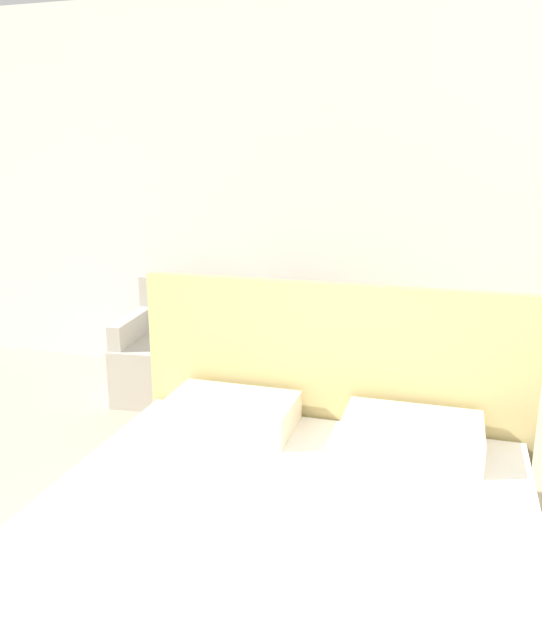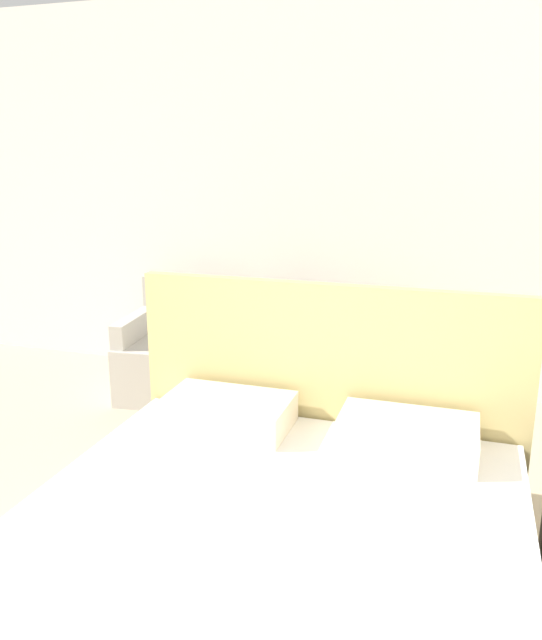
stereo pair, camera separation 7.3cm
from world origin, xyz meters
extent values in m
cube|color=silver|center=(0.00, 4.05, 1.45)|extent=(10.00, 0.06, 2.90)
cube|color=#4C4238|center=(0.20, 1.13, 0.15)|extent=(1.80, 1.92, 0.31)
cube|color=white|center=(0.20, 1.13, 0.43)|extent=(1.76, 1.88, 0.24)
cube|color=tan|center=(0.20, 2.12, 0.60)|extent=(1.83, 0.06, 1.20)
cube|color=beige|center=(-0.20, 1.87, 0.62)|extent=(0.58, 0.36, 0.14)
cube|color=beige|center=(0.61, 1.87, 0.62)|extent=(0.58, 0.36, 0.14)
cube|color=#B7B2A8|center=(-1.27, 3.38, 0.21)|extent=(0.71, 0.77, 0.42)
cube|color=#B7B2A8|center=(-1.30, 3.71, 0.63)|extent=(0.64, 0.13, 0.41)
cube|color=#B7B2A8|center=(-1.54, 3.36, 0.51)|extent=(0.16, 0.64, 0.18)
cube|color=#B7B2A8|center=(-1.00, 3.41, 0.51)|extent=(0.16, 0.64, 0.18)
cube|color=#B7B2A8|center=(-0.25, 3.38, 0.21)|extent=(0.67, 0.73, 0.42)
cube|color=#B7B2A8|center=(-0.27, 3.71, 0.63)|extent=(0.64, 0.08, 0.41)
cube|color=#B7B2A8|center=(-0.52, 3.37, 0.51)|extent=(0.12, 0.64, 0.18)
cube|color=#B7B2A8|center=(0.02, 3.39, 0.51)|extent=(0.12, 0.64, 0.18)
camera|label=1|loc=(0.72, -0.61, 1.78)|focal=35.00mm
camera|label=2|loc=(0.79, -0.59, 1.78)|focal=35.00mm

